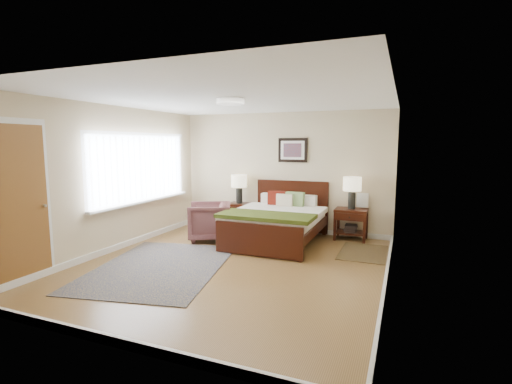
{
  "coord_description": "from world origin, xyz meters",
  "views": [
    {
      "loc": [
        2.4,
        -4.95,
        1.84
      ],
      "look_at": [
        0.1,
        0.73,
        1.05
      ],
      "focal_mm": 26.0,
      "sensor_mm": 36.0,
      "label": 1
    }
  ],
  "objects_px": {
    "armchair": "(209,221)",
    "lamp_right": "(352,187)",
    "nightstand_left": "(239,209)",
    "nightstand_right": "(351,221)",
    "bed": "(278,217)",
    "rug_persian": "(160,267)",
    "lamp_left": "(239,183)"
  },
  "relations": [
    {
      "from": "nightstand_left",
      "to": "armchair",
      "type": "height_order",
      "value": "armchair"
    },
    {
      "from": "lamp_right",
      "to": "armchair",
      "type": "xyz_separation_m",
      "value": [
        -2.54,
        -1.04,
        -0.67
      ]
    },
    {
      "from": "bed",
      "to": "lamp_left",
      "type": "height_order",
      "value": "lamp_left"
    },
    {
      "from": "nightstand_left",
      "to": "nightstand_right",
      "type": "distance_m",
      "value": 2.38
    },
    {
      "from": "bed",
      "to": "nightstand_left",
      "type": "height_order",
      "value": "bed"
    },
    {
      "from": "rug_persian",
      "to": "armchair",
      "type": "bearing_deg",
      "value": 81.89
    },
    {
      "from": "lamp_right",
      "to": "rug_persian",
      "type": "xyz_separation_m",
      "value": [
        -2.43,
        -2.76,
        -1.03
      ]
    },
    {
      "from": "nightstand_left",
      "to": "lamp_left",
      "type": "height_order",
      "value": "lamp_left"
    },
    {
      "from": "bed",
      "to": "lamp_left",
      "type": "distance_m",
      "value": 1.45
    },
    {
      "from": "lamp_left",
      "to": "armchair",
      "type": "distance_m",
      "value": 1.23
    },
    {
      "from": "nightstand_right",
      "to": "lamp_right",
      "type": "distance_m",
      "value": 0.66
    },
    {
      "from": "lamp_left",
      "to": "nightstand_right",
      "type": "bearing_deg",
      "value": -0.33
    },
    {
      "from": "nightstand_left",
      "to": "nightstand_right",
      "type": "height_order",
      "value": "nightstand_right"
    },
    {
      "from": "bed",
      "to": "nightstand_left",
      "type": "xyz_separation_m",
      "value": [
        -1.13,
        0.73,
        -0.04
      ]
    },
    {
      "from": "nightstand_left",
      "to": "lamp_left",
      "type": "xyz_separation_m",
      "value": [
        -0.0,
        0.02,
        0.55
      ]
    },
    {
      "from": "nightstand_left",
      "to": "nightstand_right",
      "type": "relative_size",
      "value": 0.94
    },
    {
      "from": "lamp_right",
      "to": "armchair",
      "type": "bearing_deg",
      "value": -157.67
    },
    {
      "from": "lamp_right",
      "to": "rug_persian",
      "type": "height_order",
      "value": "lamp_right"
    },
    {
      "from": "nightstand_left",
      "to": "rug_persian",
      "type": "relative_size",
      "value": 0.22
    },
    {
      "from": "armchair",
      "to": "lamp_right",
      "type": "bearing_deg",
      "value": 86.1
    },
    {
      "from": "nightstand_right",
      "to": "lamp_right",
      "type": "relative_size",
      "value": 1.0
    },
    {
      "from": "lamp_right",
      "to": "nightstand_right",
      "type": "bearing_deg",
      "value": -90.0
    },
    {
      "from": "nightstand_left",
      "to": "lamp_right",
      "type": "distance_m",
      "value": 2.45
    },
    {
      "from": "armchair",
      "to": "rug_persian",
      "type": "xyz_separation_m",
      "value": [
        0.11,
        -1.72,
        -0.36
      ]
    },
    {
      "from": "nightstand_left",
      "to": "rug_persian",
      "type": "height_order",
      "value": "nightstand_left"
    },
    {
      "from": "lamp_left",
      "to": "rug_persian",
      "type": "bearing_deg",
      "value": -91.09
    },
    {
      "from": "bed",
      "to": "armchair",
      "type": "height_order",
      "value": "bed"
    },
    {
      "from": "nightstand_right",
      "to": "lamp_left",
      "type": "bearing_deg",
      "value": 179.67
    },
    {
      "from": "nightstand_right",
      "to": "lamp_left",
      "type": "distance_m",
      "value": 2.46
    },
    {
      "from": "armchair",
      "to": "rug_persian",
      "type": "bearing_deg",
      "value": -22.69
    },
    {
      "from": "bed",
      "to": "lamp_left",
      "type": "xyz_separation_m",
      "value": [
        -1.13,
        0.75,
        0.51
      ]
    },
    {
      "from": "nightstand_left",
      "to": "lamp_left",
      "type": "distance_m",
      "value": 0.55
    }
  ]
}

